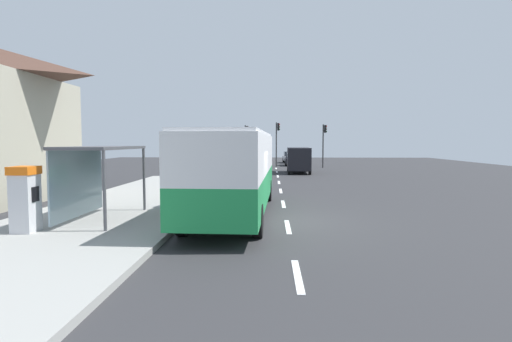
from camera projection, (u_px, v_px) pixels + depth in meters
name	position (u px, v px, depth m)	size (l,w,h in m)	color
ground_plane	(275.00, 183.00, 28.62)	(56.00, 92.00, 0.04)	#2D2D30
sidewalk_platform	(123.00, 208.00, 16.89)	(6.20, 30.00, 0.18)	#999993
lane_stripe_seg_0	(298.00, 276.00, 8.68)	(0.16, 2.20, 0.01)	silver
lane_stripe_seg_1	(288.00, 227.00, 13.66)	(0.16, 2.20, 0.01)	silver
lane_stripe_seg_2	(283.00, 204.00, 18.65)	(0.16, 2.20, 0.01)	silver
lane_stripe_seg_3	(281.00, 191.00, 23.63)	(0.16, 2.20, 0.01)	silver
lane_stripe_seg_4	(279.00, 182.00, 28.61)	(0.16, 2.20, 0.01)	silver
lane_stripe_seg_5	(278.00, 176.00, 33.60)	(0.16, 2.20, 0.01)	silver
lane_stripe_seg_6	(277.00, 172.00, 38.58)	(0.16, 2.20, 0.01)	silver
lane_stripe_seg_7	(276.00, 168.00, 43.57)	(0.16, 2.20, 0.01)	silver
bus	(235.00, 168.00, 15.80)	(2.88, 11.09, 3.21)	#1E8C47
white_van	(299.00, 158.00, 37.29)	(2.14, 5.25, 2.30)	black
sedan_near	(293.00, 159.00, 49.05)	(1.92, 4.44, 1.52)	black
sedan_far	(290.00, 157.00, 55.41)	(1.98, 4.47, 1.52)	#B7B7BC
ticket_machine	(25.00, 199.00, 12.03)	(0.66, 0.76, 1.94)	silver
recycling_bin_green	(171.00, 198.00, 15.99)	(0.52, 0.52, 0.95)	green
recycling_bin_blue	(176.00, 195.00, 16.68)	(0.52, 0.52, 0.95)	blue
traffic_light_near_side	(324.00, 139.00, 44.84)	(0.49, 0.28, 4.75)	#2D2D2D
traffic_light_far_side	(246.00, 139.00, 45.95)	(0.49, 0.28, 4.69)	#2D2D2D
traffic_light_median	(277.00, 137.00, 46.61)	(0.49, 0.28, 5.04)	#2D2D2D
bus_shelter	(93.00, 163.00, 14.02)	(1.80, 4.00, 2.50)	#4C4C51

